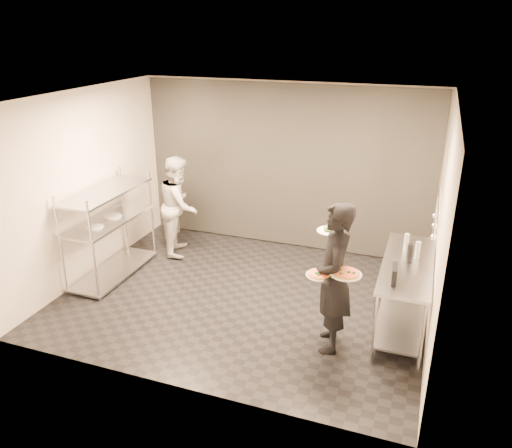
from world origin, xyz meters
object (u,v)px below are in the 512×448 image
(chef, at_px, (179,205))
(bottle_dark, at_px, (410,253))
(salad_plate, at_px, (330,229))
(bottle_green, at_px, (406,242))
(pass_rack, at_px, (110,228))
(pos_monitor, at_px, (394,274))
(pizza_plate_far, at_px, (346,273))
(bottle_clear, at_px, (418,250))
(prep_counter, at_px, (405,284))
(pizza_plate_near, at_px, (319,274))
(waiter, at_px, (333,278))

(chef, distance_m, bottle_dark, 3.90)
(salad_plate, height_order, bottle_green, salad_plate)
(pass_rack, bearing_deg, pos_monitor, -7.48)
(chef, relative_size, bottle_green, 7.14)
(pizza_plate_far, xyz_separation_m, bottle_dark, (0.62, 0.88, -0.06))
(pizza_plate_far, distance_m, bottle_clear, 1.27)
(prep_counter, height_order, pizza_plate_far, pizza_plate_far)
(chef, xyz_separation_m, pizza_plate_near, (2.82, -1.98, 0.20))
(chef, distance_m, pos_monitor, 3.98)
(waiter, xyz_separation_m, chef, (-2.95, 1.81, -0.09))
(chef, distance_m, salad_plate, 3.27)
(salad_plate, xyz_separation_m, pos_monitor, (0.79, -0.11, -0.39))
(waiter, relative_size, salad_plate, 6.18)
(bottle_green, bearing_deg, chef, 168.44)
(bottle_clear, bearing_deg, salad_plate, -148.34)
(pizza_plate_near, bearing_deg, pos_monitor, 22.20)
(salad_plate, bearing_deg, chef, 151.35)
(waiter, relative_size, pizza_plate_far, 5.30)
(salad_plate, bearing_deg, bottle_clear, 31.66)
(pizza_plate_far, bearing_deg, bottle_clear, 56.14)
(waiter, relative_size, pizza_plate_near, 6.03)
(chef, height_order, pos_monitor, chef)
(pizza_plate_near, height_order, salad_plate, salad_plate)
(prep_counter, xyz_separation_m, pizza_plate_far, (-0.62, -0.88, 0.47))
(pizza_plate_near, distance_m, pizza_plate_far, 0.30)
(prep_counter, bearing_deg, bottle_green, 99.08)
(chef, relative_size, pizza_plate_near, 5.47)
(prep_counter, height_order, pos_monitor, pos_monitor)
(pass_rack, relative_size, bottle_dark, 6.48)
(bottle_dark, bearing_deg, pizza_plate_far, -125.25)
(pos_monitor, relative_size, bottle_green, 1.15)
(chef, xyz_separation_m, pizza_plate_far, (3.11, -1.98, 0.27))
(salad_plate, height_order, bottle_dark, salad_plate)
(pizza_plate_near, relative_size, bottle_clear, 1.41)
(pizza_plate_far, xyz_separation_m, pos_monitor, (0.50, 0.32, -0.08))
(chef, bearing_deg, bottle_clear, -122.29)
(bottle_clear, xyz_separation_m, bottle_dark, (-0.08, -0.17, 0.02))
(pass_rack, height_order, pizza_plate_far, pass_rack)
(pizza_plate_far, relative_size, bottle_dark, 1.40)
(bottle_green, relative_size, bottle_clear, 1.08)
(chef, xyz_separation_m, bottle_dark, (3.74, -1.10, 0.21))
(bottle_dark, bearing_deg, salad_plate, -154.12)
(prep_counter, relative_size, bottle_green, 7.73)
(bottle_green, bearing_deg, pizza_plate_near, -124.90)
(bottle_green, xyz_separation_m, bottle_clear, (0.15, -0.17, -0.01))
(pizza_plate_far, bearing_deg, waiter, 133.96)
(pizza_plate_far, bearing_deg, chef, 147.58)
(bottle_dark, bearing_deg, pizza_plate_near, -136.21)
(bottle_dark, bearing_deg, waiter, -137.95)
(pass_rack, distance_m, pos_monitor, 4.25)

